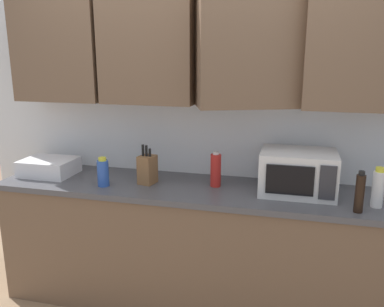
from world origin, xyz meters
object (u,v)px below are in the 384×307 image
at_px(microwave, 298,172).
at_px(bottle_blue_cleaner, 103,173).
at_px(bottle_white_jar, 378,188).
at_px(knife_block, 147,169).
at_px(bottle_soy_dark, 360,193).
at_px(bottle_red_sauce, 216,170).
at_px(dish_rack, 49,167).

height_order(microwave, bottle_blue_cleaner, microwave).
bearing_deg(bottle_blue_cleaner, bottle_white_jar, 1.52).
bearing_deg(microwave, knife_block, -176.88).
bearing_deg(bottle_soy_dark, bottle_red_sauce, 164.20).
bearing_deg(knife_block, bottle_white_jar, -3.12).
bearing_deg(bottle_blue_cleaner, dish_rack, 164.72).
bearing_deg(dish_rack, bottle_blue_cleaner, -15.28).
bearing_deg(knife_block, dish_rack, 179.01).
height_order(dish_rack, knife_block, knife_block).
distance_m(dish_rack, knife_block, 0.79).
height_order(bottle_red_sauce, bottle_soy_dark, bottle_soy_dark).
bearing_deg(bottle_white_jar, bottle_red_sauce, 172.22).
height_order(bottle_blue_cleaner, bottle_red_sauce, bottle_red_sauce).
distance_m(dish_rack, bottle_white_jar, 2.28).
xyz_separation_m(microwave, dish_rack, (-1.81, -0.04, -0.08)).
relative_size(microwave, dish_rack, 1.26).
xyz_separation_m(dish_rack, bottle_blue_cleaner, (0.52, -0.14, 0.04)).
xyz_separation_m(dish_rack, knife_block, (0.79, -0.01, 0.04)).
xyz_separation_m(microwave, bottle_red_sauce, (-0.54, 0.00, -0.02)).
xyz_separation_m(knife_block, bottle_white_jar, (1.48, -0.08, 0.01)).
bearing_deg(microwave, bottle_white_jar, -16.42).
height_order(knife_block, bottle_red_sauce, knife_block).
distance_m(microwave, bottle_soy_dark, 0.43).
distance_m(bottle_blue_cleaner, bottle_white_jar, 1.76).
bearing_deg(knife_block, bottle_red_sauce, 6.79).
relative_size(microwave, bottle_white_jar, 1.96).
height_order(knife_block, bottle_white_jar, knife_block).
xyz_separation_m(knife_block, bottle_soy_dark, (1.36, -0.19, 0.01)).
height_order(microwave, dish_rack, microwave).
relative_size(microwave, knife_block, 1.71).
bearing_deg(microwave, dish_rack, -178.68).
relative_size(knife_block, bottle_soy_dark, 1.13).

